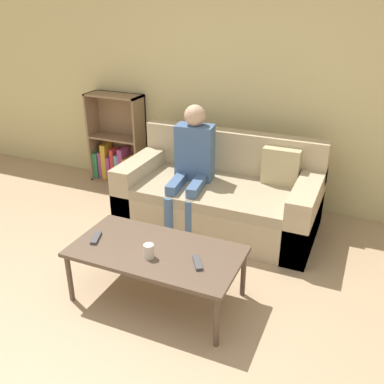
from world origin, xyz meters
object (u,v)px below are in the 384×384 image
(cup_near, at_px, (149,251))
(tv_remote_0, at_px, (198,263))
(bookshelf, at_px, (117,149))
(coffee_table, at_px, (156,254))
(person_adult, at_px, (192,159))
(tv_remote_1, at_px, (96,238))
(couch, at_px, (221,197))

(cup_near, distance_m, tv_remote_0, 0.36)
(cup_near, relative_size, tv_remote_0, 0.62)
(bookshelf, bearing_deg, coffee_table, -50.60)
(person_adult, distance_m, tv_remote_1, 1.32)
(couch, bearing_deg, bookshelf, 160.23)
(person_adult, height_order, tv_remote_0, person_adult)
(couch, height_order, tv_remote_1, couch)
(bookshelf, bearing_deg, cup_near, -52.16)
(coffee_table, distance_m, tv_remote_1, 0.50)
(tv_remote_1, bearing_deg, tv_remote_0, -19.63)
(bookshelf, distance_m, tv_remote_0, 2.70)
(couch, distance_m, coffee_table, 1.31)
(bookshelf, xyz_separation_m, tv_remote_0, (1.89, -1.92, 0.03))
(couch, relative_size, tv_remote_1, 10.90)
(bookshelf, relative_size, tv_remote_0, 6.45)
(coffee_table, bearing_deg, bookshelf, 129.40)
(person_adult, bearing_deg, tv_remote_0, -71.86)
(tv_remote_1, bearing_deg, person_adult, 58.64)
(cup_near, height_order, tv_remote_0, cup_near)
(couch, relative_size, person_adult, 1.59)
(person_adult, bearing_deg, coffee_table, -85.83)
(cup_near, bearing_deg, coffee_table, 90.29)
(couch, bearing_deg, tv_remote_0, -76.76)
(tv_remote_0, height_order, tv_remote_1, same)
(coffee_table, xyz_separation_m, tv_remote_0, (0.35, -0.05, 0.05))
(tv_remote_1, bearing_deg, cup_near, -26.42)
(couch, bearing_deg, person_adult, -161.29)
(bookshelf, distance_m, cup_near, 2.51)
(coffee_table, bearing_deg, tv_remote_1, -174.00)
(cup_near, height_order, tv_remote_1, cup_near)
(person_adult, relative_size, cup_near, 11.46)
(couch, distance_m, person_adult, 0.50)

